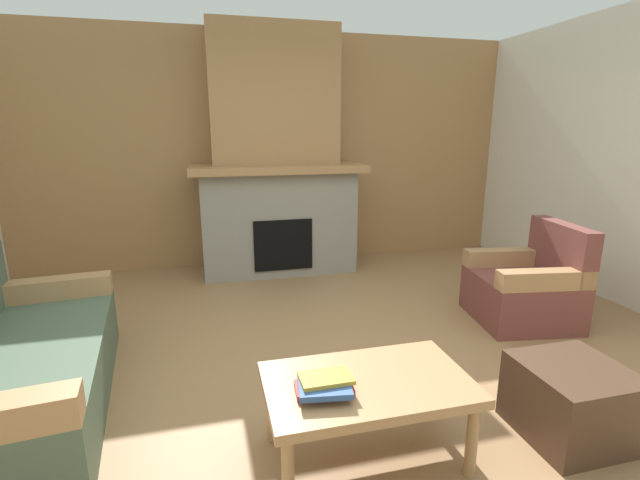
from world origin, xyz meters
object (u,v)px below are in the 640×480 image
Objects in this scene: fireplace at (276,170)px; coffee_table at (367,390)px; ottoman at (571,401)px; couch at (13,369)px; armchair at (527,288)px.

coffee_table is at bearing -91.17° from fireplace.
ottoman is (1.12, -0.11, -0.18)m from coffee_table.
coffee_table is at bearing -24.23° from couch.
ottoman is (-0.78, -1.34, -0.09)m from armchair.
coffee_table reaches higher than ottoman.
ottoman is (2.96, -0.94, -0.09)m from couch.
ottoman is at bearing -5.62° from coffee_table.
ottoman is (1.05, -3.33, -0.96)m from fireplace.
couch is 2.02m from coffee_table.
ottoman is at bearing -17.59° from couch.
coffee_table is at bearing -147.12° from armchair.
armchair is at bearing 59.74° from ottoman.
ottoman is at bearing -72.43° from fireplace.
fireplace is at bearing 51.49° from couch.
fireplace is 3.32m from coffee_table.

